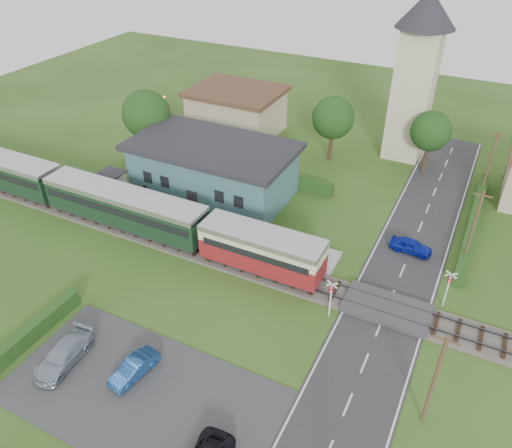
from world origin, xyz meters
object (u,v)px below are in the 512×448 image
at_px(train, 97,199).
at_px(church_tower, 418,66).
at_px(pedestrian_far, 146,195).
at_px(car_park_silver, 63,355).
at_px(car_on_road, 411,246).
at_px(pedestrian_near, 229,225).
at_px(equipment_hut, 112,184).
at_px(station_building, 213,168).
at_px(crossing_signal_near, 331,294).
at_px(crossing_signal_far, 449,284).
at_px(house_west, 237,111).
at_px(car_park_blue, 134,368).

height_order(train, church_tower, church_tower).
bearing_deg(pedestrian_far, car_park_silver, -174.34).
distance_m(car_on_road, pedestrian_far, 24.58).
relative_size(train, pedestrian_near, 26.66).
xyz_separation_m(train, car_on_road, (26.94, 7.85, -1.53)).
bearing_deg(pedestrian_far, church_tower, -55.63).
xyz_separation_m(equipment_hut, station_building, (8.00, 5.79, 0.95)).
height_order(crossing_signal_near, crossing_signal_far, same).
height_order(car_on_road, pedestrian_far, pedestrian_far).
bearing_deg(train, crossing_signal_far, 4.47).
xyz_separation_m(pedestrian_near, pedestrian_far, (-9.47, 0.68, 0.18)).
xyz_separation_m(church_tower, house_west, (-20.00, -3.00, -7.43)).
xyz_separation_m(train, car_park_blue, (14.19, -12.98, -1.52)).
height_order(train, car_park_blue, train).
bearing_deg(crossing_signal_far, pedestrian_near, 178.57).
bearing_deg(car_on_road, car_park_silver, 144.35).
height_order(train, pedestrian_near, train).
relative_size(equipment_hut, church_tower, 0.14).
relative_size(station_building, church_tower, 0.91).
height_order(train, crossing_signal_near, train).
xyz_separation_m(crossing_signal_near, pedestrian_near, (-11.16, 5.26, -0.88)).
height_order(station_building, car_park_silver, station_building).
bearing_deg(car_park_blue, crossing_signal_near, 57.63).
bearing_deg(church_tower, equipment_hut, -135.25).
distance_m(train, pedestrian_far, 4.53).
distance_m(car_park_blue, car_park_silver, 4.88).
distance_m(crossing_signal_far, pedestrian_far, 27.86).
bearing_deg(car_on_road, car_park_blue, 151.23).
relative_size(train, car_park_silver, 9.34).
bearing_deg(equipment_hut, car_park_blue, -46.77).
bearing_deg(car_on_road, house_west, 61.42).
distance_m(house_west, car_on_road, 29.28).
distance_m(crossing_signal_far, car_park_blue, 22.52).
bearing_deg(pedestrian_near, crossing_signal_far, 170.05).
distance_m(church_tower, pedestrian_far, 30.85).
distance_m(church_tower, car_park_silver, 43.18).
bearing_deg(equipment_hut, car_park_silver, -58.93).
xyz_separation_m(station_building, crossing_signal_near, (16.40, -11.40, -0.55)).
bearing_deg(house_west, crossing_signal_far, -35.77).
xyz_separation_m(house_west, car_park_blue, (12.21, -35.98, -2.13)).
relative_size(church_tower, crossing_signal_near, 5.37).
distance_m(train, car_on_road, 28.10).
bearing_deg(pedestrian_near, train, 4.60).
relative_size(crossing_signal_near, car_park_silver, 0.71).
relative_size(house_west, car_park_silver, 2.34).
bearing_deg(station_building, train, -127.81).
bearing_deg(car_park_blue, station_building, 116.78).
bearing_deg(pedestrian_far, car_on_road, -94.95).
height_order(station_building, church_tower, church_tower).
bearing_deg(house_west, church_tower, 8.53).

